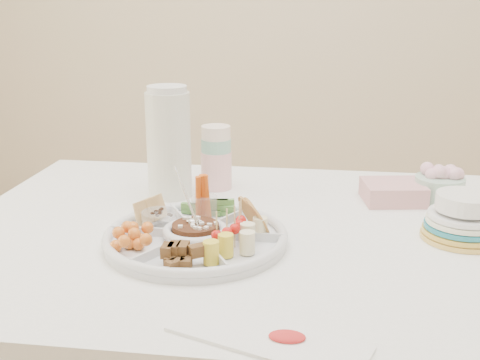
# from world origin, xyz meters

# --- Properties ---
(party_tray) EXTENTS (0.38, 0.38, 0.04)m
(party_tray) POSITION_xyz_m (-0.19, -0.10, 0.78)
(party_tray) COLOR white
(party_tray) RESTS_ON dining_table
(bean_dip) EXTENTS (0.10, 0.10, 0.04)m
(bean_dip) POSITION_xyz_m (-0.19, -0.10, 0.79)
(bean_dip) COLOR black
(bean_dip) RESTS_ON party_tray
(tortillas) EXTENTS (0.11, 0.11, 0.06)m
(tortillas) POSITION_xyz_m (-0.07, -0.04, 0.80)
(tortillas) COLOR gold
(tortillas) RESTS_ON party_tray
(carrot_cucumber) EXTENTS (0.12, 0.12, 0.10)m
(carrot_cucumber) POSITION_xyz_m (-0.19, 0.03, 0.82)
(carrot_cucumber) COLOR #DA5512
(carrot_cucumber) RESTS_ON party_tray
(pita_raisins) EXTENTS (0.11, 0.11, 0.06)m
(pita_raisins) POSITION_xyz_m (-0.30, -0.04, 0.80)
(pita_raisins) COLOR tan
(pita_raisins) RESTS_ON party_tray
(cherries) EXTENTS (0.11, 0.11, 0.05)m
(cherries) POSITION_xyz_m (-0.30, -0.17, 0.79)
(cherries) COLOR orange
(cherries) RESTS_ON party_tray
(granola_chunks) EXTENTS (0.09, 0.09, 0.04)m
(granola_chunks) POSITION_xyz_m (-0.18, -0.23, 0.79)
(granola_chunks) COLOR #422816
(granola_chunks) RESTS_ON party_tray
(banana_tomato) EXTENTS (0.10, 0.10, 0.08)m
(banana_tomato) POSITION_xyz_m (-0.07, -0.17, 0.82)
(banana_tomato) COLOR #FED977
(banana_tomato) RESTS_ON party_tray
(cup_stack) EXTENTS (0.09, 0.09, 0.23)m
(cup_stack) POSITION_xyz_m (-0.21, 0.29, 0.87)
(cup_stack) COLOR #B7D2B4
(cup_stack) RESTS_ON dining_table
(thermos) EXTENTS (0.15, 0.15, 0.29)m
(thermos) POSITION_xyz_m (-0.32, 0.21, 0.90)
(thermos) COLOR silver
(thermos) RESTS_ON dining_table
(flower_bowl) EXTENTS (0.15, 0.15, 0.09)m
(flower_bowl) POSITION_xyz_m (0.37, 0.26, 0.80)
(flower_bowl) COLOR #9DC1B2
(flower_bowl) RESTS_ON dining_table
(napkin_stack) EXTENTS (0.17, 0.15, 0.05)m
(napkin_stack) POSITION_xyz_m (0.25, 0.24, 0.78)
(napkin_stack) COLOR #D79699
(napkin_stack) RESTS_ON dining_table
(plate_stack) EXTENTS (0.17, 0.17, 0.11)m
(plate_stack) POSITION_xyz_m (0.37, 0.01, 0.81)
(plate_stack) COLOR #ECBE46
(plate_stack) RESTS_ON dining_table
(placemat) EXTENTS (0.32, 0.20, 0.01)m
(placemat) POSITION_xyz_m (-0.00, -0.45, 0.76)
(placemat) COLOR white
(placemat) RESTS_ON dining_table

